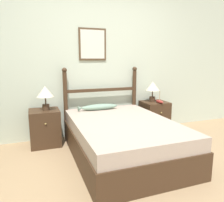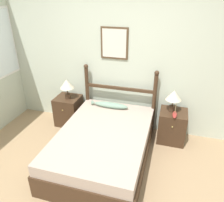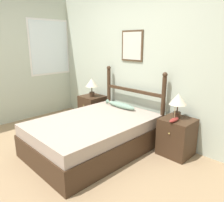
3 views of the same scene
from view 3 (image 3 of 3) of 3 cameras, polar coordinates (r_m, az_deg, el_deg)
ground_plane at (r=3.19m, az=-14.61°, el=-16.03°), size 16.00×16.00×0.00m
wall_back at (r=3.89m, az=6.80°, el=9.93°), size 6.40×0.08×2.55m
bed at (r=3.41m, az=-4.74°, el=-8.76°), size 1.30×1.90×0.50m
headboard at (r=3.89m, az=5.50°, el=0.56°), size 1.32×0.08×1.19m
nightstand_left at (r=4.56m, az=-5.15°, el=-2.06°), size 0.44×0.45×0.56m
nightstand_right at (r=3.39m, az=16.53°, el=-8.95°), size 0.44×0.45×0.56m
table_lamp_left at (r=4.39m, az=-5.32°, el=4.55°), size 0.25×0.25×0.37m
table_lamp_right at (r=3.25m, az=16.87°, el=0.12°), size 0.25×0.25×0.37m
model_boat at (r=3.16m, az=15.92°, el=-4.72°), size 0.07×0.22×0.22m
fish_pillow at (r=3.85m, az=2.27°, el=-1.08°), size 0.66×0.14×0.10m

